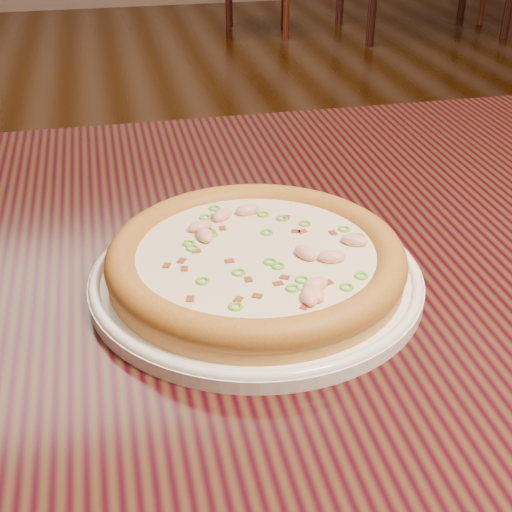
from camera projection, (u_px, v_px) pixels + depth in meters
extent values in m
plane|color=black|center=(172.00, 425.00, 1.54)|extent=(9.00, 9.00, 0.00)
cube|color=black|center=(362.00, 261.00, 0.72)|extent=(1.20, 0.80, 0.04)
cylinder|color=white|center=(256.00, 279.00, 0.64)|extent=(0.30, 0.30, 0.01)
torus|color=white|center=(256.00, 273.00, 0.64)|extent=(0.29, 0.29, 0.01)
cylinder|color=#C19241|center=(256.00, 265.00, 0.63)|extent=(0.26, 0.26, 0.02)
torus|color=#AD7C32|center=(256.00, 256.00, 0.63)|extent=(0.26, 0.26, 0.03)
cylinder|color=#F3D7C6|center=(256.00, 254.00, 0.63)|extent=(0.21, 0.21, 0.00)
ellipsoid|color=#F2B29E|center=(222.00, 215.00, 0.68)|extent=(0.03, 0.03, 0.01)
ellipsoid|color=#F2B29E|center=(332.00, 257.00, 0.61)|extent=(0.03, 0.02, 0.01)
ellipsoid|color=#F2B29E|center=(315.00, 285.00, 0.57)|extent=(0.03, 0.02, 0.01)
ellipsoid|color=#F2B29E|center=(200.00, 226.00, 0.66)|extent=(0.03, 0.02, 0.01)
ellipsoid|color=#F2B29E|center=(248.00, 210.00, 0.69)|extent=(0.03, 0.02, 0.01)
ellipsoid|color=#F2B29E|center=(310.00, 296.00, 0.56)|extent=(0.02, 0.03, 0.01)
ellipsoid|color=#F2B29E|center=(205.00, 235.00, 0.64)|extent=(0.02, 0.03, 0.01)
ellipsoid|color=#F2B29E|center=(354.00, 240.00, 0.63)|extent=(0.03, 0.02, 0.01)
ellipsoid|color=#F2B29E|center=(314.00, 293.00, 0.56)|extent=(0.02, 0.03, 0.01)
ellipsoid|color=#F2B29E|center=(306.00, 253.00, 0.61)|extent=(0.02, 0.03, 0.01)
cube|color=maroon|center=(223.00, 229.00, 0.66)|extent=(0.01, 0.01, 0.00)
cube|color=maroon|center=(285.00, 278.00, 0.59)|extent=(0.01, 0.01, 0.00)
cube|color=maroon|center=(328.00, 284.00, 0.58)|extent=(0.01, 0.01, 0.00)
cube|color=maroon|center=(238.00, 300.00, 0.56)|extent=(0.01, 0.01, 0.00)
cube|color=maroon|center=(296.00, 232.00, 0.65)|extent=(0.01, 0.01, 0.00)
cube|color=maroon|center=(167.00, 266.00, 0.60)|extent=(0.01, 0.01, 0.00)
cube|color=maroon|center=(190.00, 300.00, 0.56)|extent=(0.01, 0.01, 0.00)
cube|color=maroon|center=(182.00, 262.00, 0.61)|extent=(0.01, 0.01, 0.00)
cube|color=maroon|center=(333.00, 234.00, 0.65)|extent=(0.01, 0.01, 0.00)
cube|color=maroon|center=(185.00, 270.00, 0.60)|extent=(0.01, 0.01, 0.00)
cube|color=maroon|center=(287.00, 218.00, 0.68)|extent=(0.01, 0.01, 0.00)
cube|color=maroon|center=(209.00, 236.00, 0.65)|extent=(0.01, 0.01, 0.00)
cube|color=maroon|center=(278.00, 284.00, 0.58)|extent=(0.01, 0.01, 0.00)
cube|color=maroon|center=(305.00, 308.00, 0.55)|extent=(0.01, 0.01, 0.00)
cube|color=maroon|center=(257.00, 297.00, 0.56)|extent=(0.01, 0.01, 0.00)
cube|color=maroon|center=(249.00, 280.00, 0.58)|extent=(0.01, 0.01, 0.00)
cube|color=maroon|center=(243.00, 214.00, 0.69)|extent=(0.01, 0.01, 0.00)
cube|color=maroon|center=(302.00, 232.00, 0.65)|extent=(0.01, 0.01, 0.00)
cube|color=maroon|center=(211.00, 231.00, 0.66)|extent=(0.01, 0.01, 0.00)
cube|color=maroon|center=(230.00, 262.00, 0.61)|extent=(0.01, 0.01, 0.00)
cube|color=maroon|center=(212.00, 217.00, 0.68)|extent=(0.01, 0.01, 0.00)
cube|color=maroon|center=(196.00, 252.00, 0.62)|extent=(0.01, 0.01, 0.00)
torus|color=#5DAD23|center=(305.00, 224.00, 0.67)|extent=(0.02, 0.02, 0.00)
torus|color=#5DAD23|center=(346.00, 287.00, 0.57)|extent=(0.02, 0.02, 0.00)
torus|color=#5DAD23|center=(202.00, 281.00, 0.58)|extent=(0.01, 0.01, 0.00)
torus|color=#5DAD23|center=(267.00, 233.00, 0.65)|extent=(0.01, 0.01, 0.00)
torus|color=#5DAD23|center=(189.00, 244.00, 0.63)|extent=(0.02, 0.02, 0.00)
torus|color=#5DAD23|center=(282.00, 218.00, 0.68)|extent=(0.02, 0.02, 0.00)
torus|color=#5DAD23|center=(239.00, 273.00, 0.59)|extent=(0.01, 0.01, 0.00)
torus|color=#5DAD23|center=(359.00, 237.00, 0.65)|extent=(0.02, 0.02, 0.00)
torus|color=#5DAD23|center=(236.00, 307.00, 0.55)|extent=(0.01, 0.01, 0.00)
torus|color=#5DAD23|center=(344.00, 229.00, 0.66)|extent=(0.01, 0.01, 0.00)
torus|color=#5DAD23|center=(270.00, 262.00, 0.61)|extent=(0.02, 0.02, 0.00)
torus|color=#5DAD23|center=(278.00, 266.00, 0.60)|extent=(0.02, 0.02, 0.00)
torus|color=#5DAD23|center=(263.00, 215.00, 0.68)|extent=(0.02, 0.02, 0.00)
torus|color=#5DAD23|center=(361.00, 276.00, 0.59)|extent=(0.01, 0.01, 0.00)
torus|color=#5DAD23|center=(302.00, 280.00, 0.58)|extent=(0.01, 0.01, 0.00)
torus|color=#5DAD23|center=(212.00, 234.00, 0.65)|extent=(0.02, 0.02, 0.00)
torus|color=#5DAD23|center=(215.00, 208.00, 0.69)|extent=(0.01, 0.01, 0.00)
torus|color=#5DAD23|center=(205.00, 217.00, 0.68)|extent=(0.02, 0.02, 0.00)
torus|color=#5DAD23|center=(196.00, 230.00, 0.66)|extent=(0.02, 0.02, 0.00)
torus|color=#5DAD23|center=(292.00, 288.00, 0.57)|extent=(0.01, 0.01, 0.00)
torus|color=#5DAD23|center=(242.00, 211.00, 0.69)|extent=(0.01, 0.01, 0.00)
torus|color=#5DAD23|center=(192.00, 248.00, 0.63)|extent=(0.02, 0.02, 0.00)
cylinder|color=#521910|center=(286.00, 6.00, 4.40)|extent=(0.04, 0.04, 0.41)
cylinder|color=#521910|center=(228.00, 6.00, 4.39)|extent=(0.04, 0.04, 0.41)
cylinder|color=#521910|center=(509.00, 4.00, 4.45)|extent=(0.04, 0.04, 0.41)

